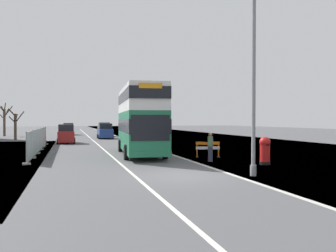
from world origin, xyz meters
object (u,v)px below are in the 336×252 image
Objects in this scene: roadworks_barrier at (208,148)px; car_receding_far at (104,130)px; car_oncoming_near at (66,134)px; lamppost_foreground at (254,86)px; pedestrian_at_kerb at (210,147)px; red_pillar_postbox at (265,149)px; car_far_side at (68,129)px; car_receding_mid at (105,132)px; double_decker_bus at (140,119)px.

roadworks_barrier is 0.41× the size of car_receding_far.
lamppost_foreground is at bearing -71.72° from car_oncoming_near.
pedestrian_at_kerb is at bearing -84.99° from car_receding_far.
roadworks_barrier is at bearing 111.64° from red_pillar_postbox.
red_pillar_postbox is 0.37× the size of car_far_side.
pedestrian_at_kerb is (8.83, -20.14, -0.09)m from car_oncoming_near.
roadworks_barrier is 42.16m from car_far_side.
car_far_side is at bearing 109.26° from car_receding_mid.
pedestrian_at_kerb is (-2.46, 2.26, 0.01)m from red_pillar_postbox.
lamppost_foreground is 5.43× the size of red_pillar_postbox.
car_oncoming_near is (-11.30, 22.40, 0.10)m from red_pillar_postbox.
car_receding_far is at bearing -53.26° from car_far_side.
red_pillar_postbox is 0.42× the size of car_oncoming_near.
lamppost_foreground reaches higher than double_decker_bus.
double_decker_bus is 30.55m from car_receding_far.
red_pillar_postbox is 25.09m from car_oncoming_near.
car_oncoming_near reaches higher than car_receding_mid.
double_decker_bus is 6.51× the size of red_pillar_postbox.
roadworks_barrier is 0.44× the size of car_oncoming_near.
car_oncoming_near reaches higher than pedestrian_at_kerb.
red_pillar_postbox is 0.91× the size of pedestrian_at_kerb.
roadworks_barrier is at bearing 71.54° from pedestrian_at_kerb.
roadworks_barrier is at bearing -80.73° from car_receding_mid.
car_receding_mid is (-6.13, 31.23, 0.10)m from red_pillar_postbox.
lamppost_foreground reaches higher than pedestrian_at_kerb.
car_oncoming_near is at bearing 116.76° from red_pillar_postbox.
car_receding_mid reaches higher than pedestrian_at_kerb.
car_receding_mid is 29.19m from pedestrian_at_kerb.
red_pillar_postbox is 46.85m from car_far_side.
double_decker_bus is 2.75× the size of car_oncoming_near.
car_receding_mid is at bearing 95.56° from lamppost_foreground.
car_oncoming_near is 0.93× the size of car_receding_far.
double_decker_bus reaches higher than pedestrian_at_kerb.
double_decker_bus reaches higher than car_far_side.
car_receding_mid is (-3.38, 34.70, -3.17)m from lamppost_foreground.
car_oncoming_near is at bearing 113.68° from pedestrian_at_kerb.
pedestrian_at_kerb is at bearing 87.18° from lamppost_foreground.
lamppost_foreground reaches higher than car_far_side.
roadworks_barrier is at bearing -62.06° from car_oncoming_near.
double_decker_bus is 6.58m from pedestrian_at_kerb.
pedestrian_at_kerb is at bearing -78.68° from car_far_side.
car_receding_far is at bearing 95.01° from pedestrian_at_kerb.
car_receding_mid is at bearing -94.29° from car_receding_far.
car_receding_far is (-2.86, 41.61, -3.12)m from lamppost_foreground.
car_oncoming_near is at bearing 108.28° from lamppost_foreground.
car_receding_far is 36.01m from pedestrian_at_kerb.
car_far_side is at bearing 102.84° from roadworks_barrier.
double_decker_bus is 2.56× the size of car_receding_far.
red_pillar_postbox is at bearing -63.24° from car_oncoming_near.
car_far_side is (-8.37, 48.99, -3.19)m from lamppost_foreground.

